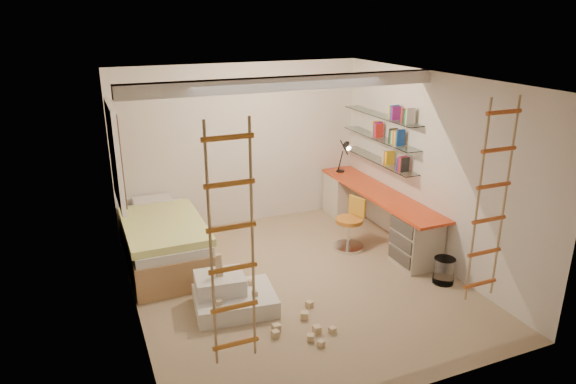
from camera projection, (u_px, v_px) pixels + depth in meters
name	position (u px, v px, depth m)	size (l,w,h in m)	color
floor	(297.00, 282.00, 6.67)	(4.50, 4.50, 0.00)	tan
ceiling_beam	(288.00, 83.00, 6.09)	(4.00, 0.18, 0.16)	white
window_frame	(115.00, 155.00, 6.74)	(0.06, 1.15, 1.35)	white
window_blind	(118.00, 154.00, 6.76)	(0.02, 1.00, 1.20)	#4C2D1E
rope_ladder_left	(232.00, 248.00, 4.15)	(0.41, 0.04, 2.13)	#C37F21
rope_ladder_right	(491.00, 203.00, 5.13)	(0.41, 0.04, 2.13)	#BC4B20
waste_bin	(444.00, 271.00, 6.61)	(0.27, 0.27, 0.34)	white
desk	(376.00, 212.00, 7.91)	(0.56, 2.80, 0.75)	#E1441A
shelves	(380.00, 138.00, 7.83)	(0.25, 1.80, 0.71)	white
bed	(164.00, 241.00, 7.08)	(1.02, 2.00, 0.69)	#AD7F51
task_lamp	(346.00, 152.00, 8.48)	(0.14, 0.36, 0.57)	black
swivel_chair	(350.00, 230.00, 7.55)	(0.58, 0.58, 0.77)	#B96C23
play_platform	(231.00, 296.00, 6.04)	(1.00, 0.82, 0.41)	silver
toy_blocks	(271.00, 306.00, 5.79)	(1.14, 1.25, 0.68)	#CCB284
books	(380.00, 131.00, 7.80)	(0.14, 0.70, 0.92)	#262626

